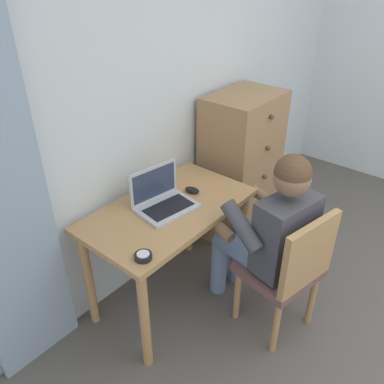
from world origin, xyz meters
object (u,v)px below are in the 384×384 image
desk (169,224)px  computer_mouse (192,190)px  dresser (241,168)px  laptop (163,199)px  desk_clock (143,256)px  person_seated (268,229)px  chair (289,269)px

desk → computer_mouse: computer_mouse is taller
dresser → laptop: size_ratio=3.20×
computer_mouse → desk: bearing=173.4°
desk → laptop: (-0.01, 0.03, 0.17)m
desk → desk_clock: size_ratio=11.79×
desk → laptop: 0.18m
laptop → computer_mouse: 0.24m
desk → person_seated: bearing=-61.5°
desk → chair: bearing=-70.2°
desk → laptop: bearing=112.7°
dresser → laptop: (-0.96, -0.07, 0.20)m
desk_clock → laptop: bearing=31.5°
chair → laptop: size_ratio=2.34×
person_seated → laptop: 0.65m
person_seated → desk: bearing=118.5°
dresser → computer_mouse: size_ratio=11.93×
dresser → computer_mouse: bearing=-172.3°
dresser → chair: 1.07m
desk → person_seated: 0.60m
chair → desk: bearing=109.8°
laptop → desk_clock: 0.48m
dresser → chair: (-0.69, -0.81, -0.11)m
desk → chair: chair is taller
desk → dresser: size_ratio=0.89×
person_seated → laptop: bearing=118.2°
person_seated → laptop: person_seated is taller
laptop → chair: bearing=-70.1°
laptop → person_seated: bearing=-61.8°
person_seated → desk_clock: size_ratio=13.23×
dresser → desk_clock: bearing=-166.9°
laptop → computer_mouse: (0.24, -0.03, -0.04)m
desk_clock → computer_mouse: bearing=18.8°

